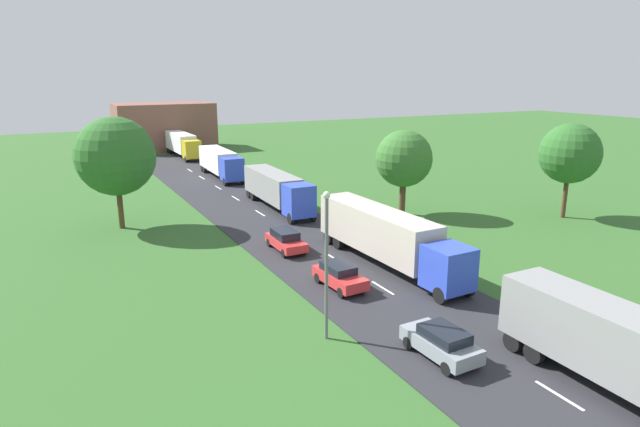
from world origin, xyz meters
name	(u,v)px	position (x,y,z in m)	size (l,w,h in m)	color
road	(453,331)	(0.00, 24.50, 0.03)	(10.00, 140.00, 0.06)	#2B2B30
lane_marking_centre	(516,369)	(0.00, 20.24, 0.07)	(0.16, 118.97, 0.01)	white
truck_second	(386,235)	(2.53, 34.46, 2.19)	(2.88, 14.59, 3.75)	blue
truck_third	(277,188)	(2.26, 52.86, 2.06)	(2.84, 12.89, 3.42)	blue
truck_fourth	(220,162)	(2.27, 71.19, 2.05)	(2.80, 12.15, 3.43)	blue
truck_fifth	(182,144)	(2.28, 90.97, 2.13)	(2.64, 12.84, 3.62)	yellow
car_third	(442,342)	(-2.35, 22.64, 0.86)	(1.94, 4.03, 1.53)	#8C939E
car_fourth	(339,275)	(-2.34, 32.35, 0.84)	(1.93, 4.12, 1.50)	red
car_fifth	(286,240)	(-2.32, 40.57, 0.85)	(1.87, 4.30, 1.53)	red
lamppost_second	(326,258)	(-6.19, 26.93, 4.30)	(0.36, 0.36, 7.66)	slate
tree_maple	(404,159)	(11.90, 45.36, 5.33)	(5.29, 5.29, 8.00)	#513823
tree_pine	(115,156)	(-12.40, 52.86, 6.27)	(6.64, 6.64, 9.60)	#513823
tree_elm	(570,154)	(24.57, 37.52, 5.97)	(5.45, 5.45, 8.71)	#513823
distant_building	(165,126)	(1.95, 101.88, 3.95)	(16.39, 9.10, 7.91)	brown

